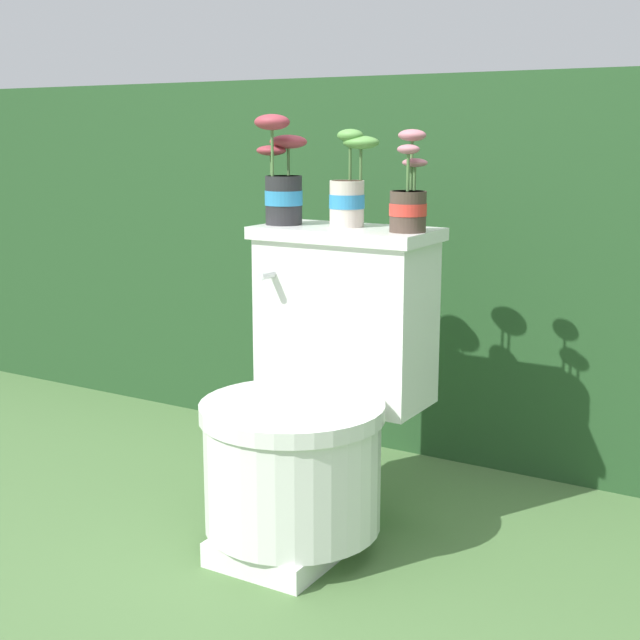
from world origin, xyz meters
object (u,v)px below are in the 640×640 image
(potted_plant_midleft, at_px, (349,189))
(potted_plant_middle, at_px, (409,199))
(potted_plant_left, at_px, (282,180))
(toilet, at_px, (315,405))

(potted_plant_midleft, relative_size, potted_plant_middle, 1.00)
(potted_plant_middle, bearing_deg, potted_plant_left, -178.33)
(potted_plant_midleft, bearing_deg, potted_plant_left, -165.81)
(potted_plant_left, distance_m, potted_plant_middle, 0.34)
(potted_plant_left, height_order, potted_plant_midleft, potted_plant_left)
(potted_plant_left, relative_size, potted_plant_midleft, 1.15)
(toilet, relative_size, potted_plant_midleft, 3.15)
(potted_plant_midleft, bearing_deg, potted_plant_middle, -10.42)
(potted_plant_left, height_order, potted_plant_middle, potted_plant_left)
(potted_plant_left, relative_size, potted_plant_middle, 1.15)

